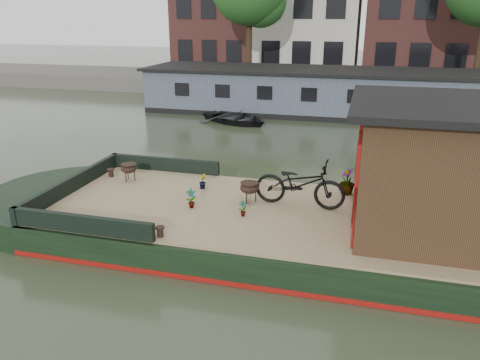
% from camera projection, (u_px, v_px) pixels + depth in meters
% --- Properties ---
extents(ground, '(120.00, 120.00, 0.00)m').
position_uv_depth(ground, '(330.00, 246.00, 9.62)').
color(ground, '#2B3320').
rests_on(ground, ground).
extents(houseboat_hull, '(14.01, 4.02, 0.60)m').
position_uv_depth(houseboat_hull, '(267.00, 227.00, 9.86)').
color(houseboat_hull, black).
rests_on(houseboat_hull, ground).
extents(houseboat_deck, '(11.80, 3.80, 0.05)m').
position_uv_depth(houseboat_deck, '(332.00, 219.00, 9.41)').
color(houseboat_deck, tan).
rests_on(houseboat_deck, houseboat_hull).
extents(bow_bulwark, '(3.00, 4.00, 0.35)m').
position_uv_depth(bow_bulwark, '(106.00, 187.00, 10.59)').
color(bow_bulwark, black).
rests_on(bow_bulwark, houseboat_deck).
extents(cabin, '(4.00, 3.50, 2.42)m').
position_uv_depth(cabin, '(459.00, 168.00, 8.46)').
color(cabin, black).
rests_on(cabin, houseboat_deck).
extents(bicycle, '(1.95, 0.78, 1.01)m').
position_uv_depth(bicycle, '(300.00, 184.00, 9.82)').
color(bicycle, black).
rests_on(bicycle, houseboat_deck).
extents(potted_plant_a, '(0.27, 0.25, 0.43)m').
position_uv_depth(potted_plant_a, '(191.00, 198.00, 9.81)').
color(potted_plant_a, '#9B542C').
rests_on(potted_plant_a, houseboat_deck).
extents(potted_plant_b, '(0.19, 0.22, 0.35)m').
position_uv_depth(potted_plant_b, '(203.00, 181.00, 10.94)').
color(potted_plant_b, brown).
rests_on(potted_plant_b, houseboat_deck).
extents(potted_plant_d, '(0.43, 0.43, 0.61)m').
position_uv_depth(potted_plant_d, '(347.00, 181.00, 10.56)').
color(potted_plant_d, maroon).
rests_on(potted_plant_d, houseboat_deck).
extents(potted_plant_e, '(0.20, 0.21, 0.33)m').
position_uv_depth(potted_plant_e, '(243.00, 209.00, 9.41)').
color(potted_plant_e, '#9C5B2D').
rests_on(potted_plant_e, houseboat_deck).
extents(brazier_front, '(0.55, 0.55, 0.45)m').
position_uv_depth(brazier_front, '(250.00, 192.00, 10.11)').
color(brazier_front, black).
rests_on(brazier_front, houseboat_deck).
extents(brazier_rear, '(0.45, 0.45, 0.43)m').
position_uv_depth(brazier_rear, '(129.00, 172.00, 11.44)').
color(brazier_rear, black).
rests_on(brazier_rear, houseboat_deck).
extents(bollard_port, '(0.18, 0.18, 0.21)m').
position_uv_depth(bollard_port, '(111.00, 173.00, 11.76)').
color(bollard_port, black).
rests_on(bollard_port, houseboat_deck).
extents(bollard_stbd, '(0.17, 0.17, 0.20)m').
position_uv_depth(bollard_stbd, '(160.00, 232.00, 8.56)').
color(bollard_stbd, black).
rests_on(bollard_stbd, houseboat_deck).
extents(dinghy, '(4.03, 3.62, 0.69)m').
position_uv_depth(dinghy, '(236.00, 115.00, 20.67)').
color(dinghy, black).
rests_on(dinghy, ground).
extents(far_houseboat, '(20.40, 4.40, 2.11)m').
position_uv_depth(far_houseboat, '(357.00, 95.00, 22.05)').
color(far_houseboat, '#4A5763').
rests_on(far_houseboat, ground).
extents(quay, '(60.00, 6.00, 0.90)m').
position_uv_depth(quay, '(359.00, 87.00, 28.14)').
color(quay, '#47443F').
rests_on(quay, ground).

